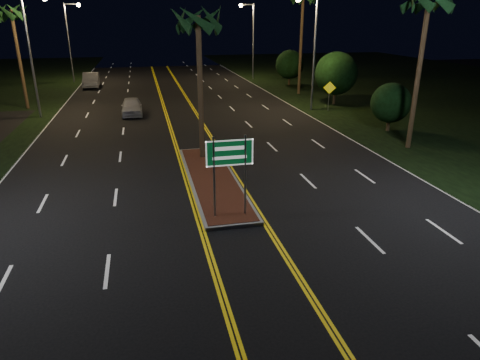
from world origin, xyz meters
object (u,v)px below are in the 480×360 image
object	(u,v)px
median_island	(213,179)
streetlight_right_far	(250,33)
highway_sign	(230,160)
car_near	(132,105)
streetlight_right_mid	(311,41)
shrub_near	(391,103)
warning_sign	(329,92)
streetlight_left_mid	(34,42)
palm_median	(198,20)
car_far	(91,79)
shrub_far	(290,64)
shrub_mid	(336,73)
palm_left_far	(11,13)
palm_right_near	(429,1)
streetlight_left_far	(71,33)

from	to	relation	value
median_island	streetlight_right_far	distance (m)	37.00
highway_sign	car_near	world-z (taller)	highway_sign
streetlight_right_mid	car_near	bearing A→B (deg)	174.84
shrub_near	warning_sign	distance (m)	7.47
streetlight_left_mid	warning_sign	distance (m)	23.40
palm_median	car_far	xyz separation A→B (m)	(-8.54, 29.07, -6.36)
median_island	warning_sign	size ratio (longest dim) A/B	4.21
palm_median	warning_sign	world-z (taller)	palm_median
highway_sign	palm_median	world-z (taller)	palm_median
streetlight_right_far	palm_median	xyz separation A→B (m)	(-10.61, -31.50, 1.62)
shrub_far	palm_median	bearing A→B (deg)	-118.42
streetlight_left_mid	shrub_mid	world-z (taller)	streetlight_left_mid
shrub_near	shrub_far	xyz separation A→B (m)	(0.30, 22.00, 0.39)
shrub_far	warning_sign	world-z (taller)	shrub_far
palm_left_far	car_near	xyz separation A→B (m)	(8.88, -4.69, -6.95)
shrub_far	car_near	size ratio (longest dim) A/B	0.83
car_near	palm_right_near	bearing A→B (deg)	-39.39
streetlight_right_mid	car_near	size ratio (longest dim) A/B	1.88
streetlight_right_far	warning_sign	distance (m)	21.11
median_island	streetlight_left_mid	xyz separation A→B (m)	(-10.61, 17.00, 5.57)
palm_left_far	median_island	bearing A→B (deg)	-58.64
palm_left_far	shrub_far	world-z (taller)	palm_left_far
median_island	shrub_mid	bearing A→B (deg)	50.53
median_island	streetlight_right_far	world-z (taller)	streetlight_right_far
streetlight_right_far	palm_left_far	world-z (taller)	streetlight_right_far
shrub_far	warning_sign	distance (m)	14.74
streetlight_left_mid	warning_sign	size ratio (longest dim) A/B	3.70
palm_left_far	shrub_mid	world-z (taller)	palm_left_far
streetlight_right_mid	warning_sign	xyz separation A→B (m)	(1.66, -0.64, -4.08)
palm_median	warning_sign	distance (m)	17.35
highway_sign	shrub_near	distance (m)	17.55
median_island	warning_sign	bearing A→B (deg)	49.47
streetlight_left_mid	streetlight_left_far	size ratio (longest dim) A/B	1.00
streetlight_left_far	palm_left_far	bearing A→B (deg)	-97.78
streetlight_right_mid	streetlight_left_far	bearing A→B (deg)	133.97
highway_sign	shrub_mid	world-z (taller)	shrub_mid
highway_sign	car_near	bearing A→B (deg)	100.81
median_island	car_far	bearing A→B (deg)	104.69
palm_right_near	car_near	bearing A→B (deg)	140.96
streetlight_right_far	palm_right_near	world-z (taller)	palm_right_near
median_island	palm_median	world-z (taller)	palm_median
shrub_near	warning_sign	size ratio (longest dim) A/B	1.36
streetlight_left_mid	shrub_mid	xyz separation A→B (m)	(24.61, 0.00, -2.93)
streetlight_left_mid	streetlight_right_mid	distance (m)	21.32
streetlight_left_far	shrub_near	distance (m)	38.67
streetlight_left_far	streetlight_right_far	bearing A→B (deg)	-5.38
streetlight_right_far	car_near	distance (m)	24.16
palm_left_far	streetlight_right_far	bearing A→B (deg)	30.88
streetlight_left_far	warning_sign	xyz separation A→B (m)	(22.89, -22.64, -4.08)
median_island	palm_median	size ratio (longest dim) A/B	1.23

